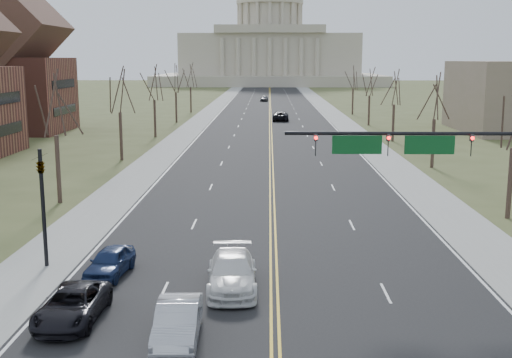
{
  "coord_description": "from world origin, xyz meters",
  "views": [
    {
      "loc": [
        -0.28,
        -17.37,
        10.34
      ],
      "look_at": [
        -1.05,
        21.7,
        3.0
      ],
      "focal_mm": 45.0,
      "sensor_mm": 36.0,
      "label": 1
    }
  ],
  "objects_px": {
    "car_sb_inner_lead": "(178,322)",
    "car_sb_inner_second": "(232,272)",
    "car_sb_outer_second": "(110,262)",
    "signal_mast": "(428,155)",
    "signal_left": "(42,195)",
    "car_sb_outer_lead": "(72,305)",
    "car_far_sb": "(264,98)",
    "car_far_nb": "(281,116)"
  },
  "relations": [
    {
      "from": "car_sb_inner_lead",
      "to": "car_sb_outer_lead",
      "type": "distance_m",
      "value": 4.79
    },
    {
      "from": "signal_mast",
      "to": "car_sb_outer_lead",
      "type": "bearing_deg",
      "value": -156.21
    },
    {
      "from": "car_far_nb",
      "to": "car_far_sb",
      "type": "height_order",
      "value": "car_far_nb"
    },
    {
      "from": "signal_mast",
      "to": "car_sb_inner_lead",
      "type": "height_order",
      "value": "signal_mast"
    },
    {
      "from": "car_sb_inner_lead",
      "to": "car_far_sb",
      "type": "xyz_separation_m",
      "value": [
        2.22,
        136.76,
        -0.03
      ]
    },
    {
      "from": "signal_left",
      "to": "car_far_nb",
      "type": "xyz_separation_m",
      "value": [
        13.24,
        78.05,
        -2.91
      ]
    },
    {
      "from": "car_far_sb",
      "to": "signal_mast",
      "type": "bearing_deg",
      "value": -80.09
    },
    {
      "from": "signal_mast",
      "to": "car_sb_outer_second",
      "type": "distance_m",
      "value": 16.24
    },
    {
      "from": "car_sb_inner_second",
      "to": "car_far_nb",
      "type": "relative_size",
      "value": 0.94
    },
    {
      "from": "signal_left",
      "to": "car_sb_outer_second",
      "type": "height_order",
      "value": "signal_left"
    },
    {
      "from": "car_sb_outer_lead",
      "to": "car_sb_inner_second",
      "type": "bearing_deg",
      "value": 32.42
    },
    {
      "from": "car_sb_outer_second",
      "to": "signal_mast",
      "type": "bearing_deg",
      "value": 11.52
    },
    {
      "from": "signal_mast",
      "to": "signal_left",
      "type": "xyz_separation_m",
      "value": [
        -18.95,
        0.0,
        -2.05
      ]
    },
    {
      "from": "signal_mast",
      "to": "car_sb_outer_second",
      "type": "relative_size",
      "value": 3.04
    },
    {
      "from": "car_sb_inner_lead",
      "to": "car_sb_outer_second",
      "type": "height_order",
      "value": "car_sb_inner_lead"
    },
    {
      "from": "signal_mast",
      "to": "car_sb_outer_lead",
      "type": "height_order",
      "value": "signal_mast"
    },
    {
      "from": "car_sb_inner_lead",
      "to": "car_sb_inner_second",
      "type": "bearing_deg",
      "value": 70.61
    },
    {
      "from": "car_sb_inner_lead",
      "to": "car_sb_inner_second",
      "type": "distance_m",
      "value": 5.76
    },
    {
      "from": "signal_mast",
      "to": "car_sb_inner_lead",
      "type": "bearing_deg",
      "value": -142.19
    },
    {
      "from": "signal_mast",
      "to": "car_sb_outer_lead",
      "type": "relative_size",
      "value": 2.53
    },
    {
      "from": "car_sb_outer_lead",
      "to": "car_sb_outer_second",
      "type": "distance_m",
      "value": 5.5
    },
    {
      "from": "car_sb_inner_lead",
      "to": "signal_mast",
      "type": "bearing_deg",
      "value": 35.7
    },
    {
      "from": "car_sb_inner_second",
      "to": "car_far_sb",
      "type": "height_order",
      "value": "car_sb_inner_second"
    },
    {
      "from": "car_far_nb",
      "to": "car_far_sb",
      "type": "relative_size",
      "value": 1.38
    },
    {
      "from": "car_sb_outer_second",
      "to": "car_sb_outer_lead",
      "type": "bearing_deg",
      "value": -85.13
    },
    {
      "from": "signal_left",
      "to": "car_sb_outer_second",
      "type": "relative_size",
      "value": 1.5
    },
    {
      "from": "signal_mast",
      "to": "car_far_nb",
      "type": "distance_m",
      "value": 78.41
    },
    {
      "from": "car_sb_inner_second",
      "to": "car_far_sb",
      "type": "xyz_separation_m",
      "value": [
        0.51,
        131.26,
        -0.08
      ]
    },
    {
      "from": "car_sb_inner_lead",
      "to": "car_sb_outer_lead",
      "type": "height_order",
      "value": "car_sb_inner_lead"
    },
    {
      "from": "car_sb_inner_lead",
      "to": "car_sb_inner_second",
      "type": "height_order",
      "value": "car_sb_inner_second"
    },
    {
      "from": "car_sb_inner_second",
      "to": "car_sb_outer_second",
      "type": "xyz_separation_m",
      "value": [
        -6.01,
        1.74,
        -0.11
      ]
    },
    {
      "from": "signal_mast",
      "to": "car_sb_inner_second",
      "type": "xyz_separation_m",
      "value": [
        -9.36,
        -3.09,
        -4.96
      ]
    },
    {
      "from": "car_sb_inner_second",
      "to": "signal_mast",
      "type": "bearing_deg",
      "value": 15.41
    },
    {
      "from": "signal_mast",
      "to": "car_sb_inner_second",
      "type": "bearing_deg",
      "value": -161.73
    },
    {
      "from": "car_sb_inner_second",
      "to": "car_sb_outer_second",
      "type": "bearing_deg",
      "value": 160.96
    },
    {
      "from": "signal_left",
      "to": "signal_mast",
      "type": "bearing_deg",
      "value": -0.0
    },
    {
      "from": "signal_mast",
      "to": "signal_left",
      "type": "height_order",
      "value": "signal_mast"
    },
    {
      "from": "signal_mast",
      "to": "car_sb_inner_lead",
      "type": "relative_size",
      "value": 2.7
    },
    {
      "from": "signal_mast",
      "to": "signal_left",
      "type": "bearing_deg",
      "value": 180.0
    },
    {
      "from": "signal_mast",
      "to": "car_sb_outer_lead",
      "type": "distance_m",
      "value": 17.72
    },
    {
      "from": "car_sb_inner_lead",
      "to": "car_sb_outer_second",
      "type": "xyz_separation_m",
      "value": [
        -4.3,
        7.24,
        -0.06
      ]
    },
    {
      "from": "signal_left",
      "to": "car_sb_outer_second",
      "type": "bearing_deg",
      "value": -20.68
    }
  ]
}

